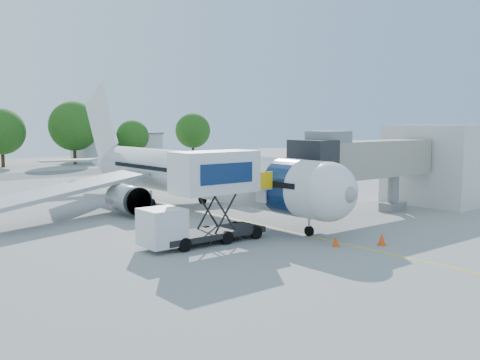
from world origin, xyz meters
TOP-DOWN VIEW (x-y plane):
  - ground at (0.00, 0.00)m, footprint 160.00×160.00m
  - guidance_line at (0.00, 0.00)m, footprint 0.15×70.00m
  - taxiway_strip at (0.00, 42.00)m, footprint 120.00×10.00m
  - aircraft at (0.00, 4.12)m, footprint 34.17×37.73m
  - jet_bridge at (7.99, -7.00)m, footprint 13.90×3.20m
  - terminal_stub at (18.50, -7.00)m, footprint 5.00×8.00m
  - catering_hiloader at (-6.26, -7.00)m, footprint 8.50×2.44m
  - ground_tug at (-1.13, -19.12)m, footprint 4.05×3.02m
  - safety_cone_a at (1.42, -14.03)m, footprint 0.47×0.47m
  - safety_cone_b at (-0.91, -12.50)m, footprint 0.40×0.40m
  - outbuilding_right at (22.00, 62.00)m, footprint 16.40×7.40m
  - tree_d at (0.05, 58.55)m, footprint 7.45×7.45m
  - tree_e at (11.58, 57.31)m, footprint 8.55×8.55m
  - tree_f at (22.87, 57.46)m, footprint 6.04×6.04m
  - tree_g at (37.73, 59.42)m, footprint 7.21×7.21m

SIDE VIEW (x-z plane):
  - ground at x=0.00m, z-range 0.00..0.00m
  - taxiway_strip at x=0.00m, z-range 0.00..0.01m
  - guidance_line at x=0.00m, z-range 0.00..0.01m
  - safety_cone_b at x=-0.91m, z-range -0.01..0.62m
  - safety_cone_a at x=1.42m, z-range -0.02..0.74m
  - ground_tug at x=-1.13m, z-range 0.04..1.49m
  - outbuilding_right at x=22.00m, z-range 0.01..5.31m
  - catering_hiloader at x=-6.26m, z-range 0.01..5.51m
  - aircraft at x=0.00m, z-range -2.73..8.62m
  - terminal_stub at x=18.50m, z-range 0.00..7.00m
  - jet_bridge at x=7.99m, z-range 1.04..7.64m
  - tree_f at x=22.87m, z-range 0.82..8.52m
  - tree_g at x=37.73m, z-range 0.98..10.17m
  - tree_d at x=0.05m, z-range 1.01..10.52m
  - tree_e at x=11.58m, z-range 1.17..12.06m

